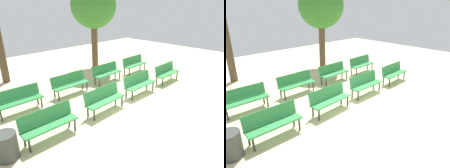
{
  "view_description": "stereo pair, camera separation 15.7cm",
  "coord_description": "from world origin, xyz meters",
  "views": [
    {
      "loc": [
        -5.44,
        -3.29,
        3.62
      ],
      "look_at": [
        0.0,
        2.22,
        0.55
      ],
      "focal_mm": 32.84,
      "sensor_mm": 36.0,
      "label": 1
    },
    {
      "loc": [
        -5.33,
        -3.4,
        3.62
      ],
      "look_at": [
        0.0,
        2.22,
        0.55
      ],
      "focal_mm": 32.84,
      "sensor_mm": 36.0,
      "label": 2
    }
  ],
  "objects": [
    {
      "name": "bench_r0_c1",
      "position": [
        -1.06,
        1.55,
        0.5
      ],
      "size": [
        1.62,
        0.55,
        0.87
      ],
      "rotation": [
        0.0,
        0.0,
        0.04
      ],
      "color": "#2D8442",
      "rests_on": "ground_plane"
    },
    {
      "name": "bench_r1_c3",
      "position": [
        3.16,
        3.67,
        0.5
      ],
      "size": [
        1.61,
        0.53,
        0.87
      ],
      "rotation": [
        0.0,
        0.0,
        0.03
      ],
      "color": "#2D8442",
      "rests_on": "ground_plane"
    },
    {
      "name": "trash_bin",
      "position": [
        -4.41,
        1.45,
        0.35
      ],
      "size": [
        0.55,
        0.55,
        0.71
      ],
      "primitive_type": "cylinder",
      "color": "#383D38",
      "rests_on": "ground_plane"
    },
    {
      "name": "bench_r0_c2",
      "position": [
        1.0,
        1.62,
        0.5
      ],
      "size": [
        1.6,
        0.49,
        0.87
      ],
      "rotation": [
        0.0,
        0.0,
        -0.0
      ],
      "color": "#2D8442",
      "rests_on": "ground_plane"
    },
    {
      "name": "bench_r1_c0",
      "position": [
        -3.23,
        3.6,
        0.5
      ],
      "size": [
        1.6,
        0.49,
        0.87
      ],
      "rotation": [
        0.0,
        0.0,
        -0.01
      ],
      "color": "#2D8442",
      "rests_on": "ground_plane"
    },
    {
      "name": "tree_1",
      "position": [
        -2.51,
        7.08,
        1.76
      ],
      "size": [
        0.34,
        0.34,
        3.52
      ],
      "color": "#4C3A28",
      "rests_on": "ground_plane"
    },
    {
      "name": "tree_0",
      "position": [
        2.33,
        6.05,
        3.47
      ],
      "size": [
        2.54,
        2.54,
        4.78
      ],
      "color": "brown",
      "rests_on": "ground_plane"
    },
    {
      "name": "bench_r0_c3",
      "position": [
        3.13,
        1.62,
        0.5
      ],
      "size": [
        1.61,
        0.53,
        0.87
      ],
      "rotation": [
        0.0,
        0.0,
        0.03
      ],
      "color": "#2D8442",
      "rests_on": "ground_plane"
    },
    {
      "name": "bench_r1_c1",
      "position": [
        -1.08,
        3.65,
        0.5
      ],
      "size": [
        1.6,
        0.48,
        0.87
      ],
      "rotation": [
        0.0,
        0.0,
        -0.0
      ],
      "color": "#2D8442",
      "rests_on": "ground_plane"
    },
    {
      "name": "bench_r0_c0",
      "position": [
        -3.23,
        1.5,
        0.5
      ],
      "size": [
        1.6,
        0.49,
        0.87
      ],
      "rotation": [
        0.0,
        0.0,
        -0.01
      ],
      "color": "#2D8442",
      "rests_on": "ground_plane"
    },
    {
      "name": "ground_plane",
      "position": [
        0.0,
        0.0,
        0.0
      ],
      "size": [
        24.0,
        24.0,
        0.0
      ],
      "primitive_type": "plane",
      "color": "beige"
    },
    {
      "name": "bench_r1_c2",
      "position": [
        1.03,
        3.64,
        0.5
      ],
      "size": [
        1.61,
        0.53,
        0.87
      ],
      "rotation": [
        0.0,
        0.0,
        0.03
      ],
      "color": "#2D8442",
      "rests_on": "ground_plane"
    }
  ]
}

